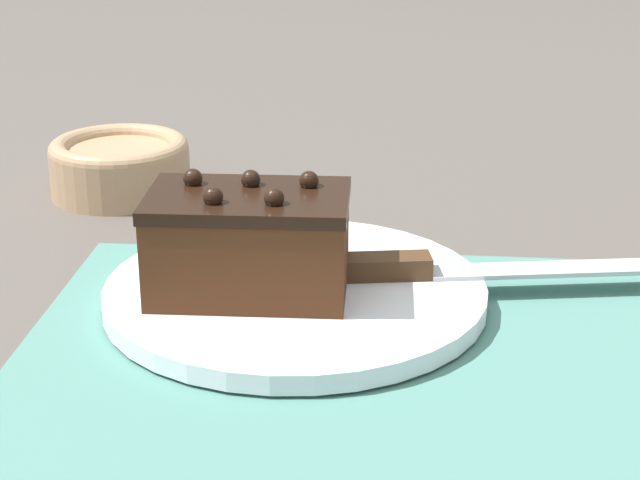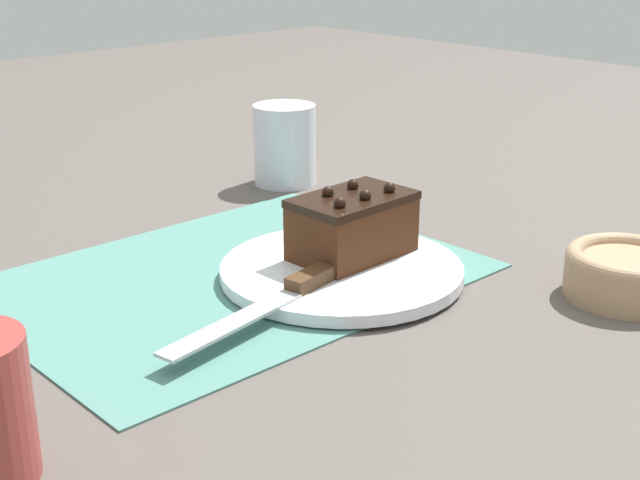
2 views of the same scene
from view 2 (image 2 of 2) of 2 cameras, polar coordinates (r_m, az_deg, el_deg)
The scene contains 7 objects.
ground_plane at distance 0.89m, azimuth -5.63°, elevation -2.46°, with size 3.00×3.00×0.00m, color #544C47.
placemat_woven at distance 0.89m, azimuth -5.63°, elevation -2.34°, with size 0.46×0.34×0.00m, color slate.
cake_plate at distance 0.88m, azimuth 1.39°, elevation -1.97°, with size 0.24×0.24×0.01m.
chocolate_cake at distance 0.89m, azimuth 2.09°, elevation 0.97°, with size 0.12×0.08×0.07m.
serving_knife at distance 0.80m, azimuth -1.88°, elevation -3.25°, with size 0.23×0.06×0.01m.
drinking_glass at distance 1.19m, azimuth -2.27°, elevation 6.12°, with size 0.08×0.08×0.11m.
small_bowl at distance 0.88m, azimuth 19.01°, elevation -1.94°, with size 0.11×0.11×0.05m.
Camera 2 is at (0.49, 0.66, 0.34)m, focal length 50.00 mm.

